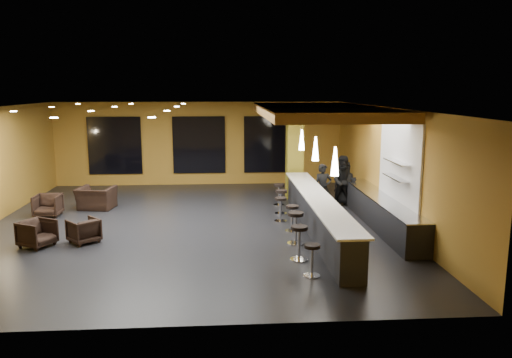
{
  "coord_description": "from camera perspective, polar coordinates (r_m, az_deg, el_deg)",
  "views": [
    {
      "loc": [
        0.96,
        -14.62,
        4.08
      ],
      "look_at": [
        2.0,
        0.5,
        1.3
      ],
      "focal_mm": 35.0,
      "sensor_mm": 36.0,
      "label": 1
    }
  ],
  "objects": [
    {
      "name": "prep_counter",
      "position": [
        15.32,
        14.05,
        -3.71
      ],
      "size": [
        0.7,
        6.0,
        0.86
      ],
      "primitive_type": "cube",
      "color": "black",
      "rests_on": "floor"
    },
    {
      "name": "bar_stool_0",
      "position": [
        11.07,
        6.42,
        -8.74
      ],
      "size": [
        0.37,
        0.37,
        0.73
      ],
      "rotation": [
        0.0,
        0.0,
        -0.02
      ],
      "color": "silver",
      "rests_on": "floor"
    },
    {
      "name": "staff_a",
      "position": [
        16.7,
        7.65,
        -1.02
      ],
      "size": [
        0.59,
        0.39,
        1.6
      ],
      "primitive_type": "imported",
      "rotation": [
        0.0,
        0.0,
        0.01
      ],
      "color": "black",
      "rests_on": "floor"
    },
    {
      "name": "bar_stool_5",
      "position": [
        16.3,
        2.88,
        -2.26
      ],
      "size": [
        0.41,
        0.41,
        0.8
      ],
      "rotation": [
        0.0,
        0.0,
        -0.08
      ],
      "color": "silver",
      "rests_on": "floor"
    },
    {
      "name": "staff_c",
      "position": [
        17.79,
        10.09,
        -0.44
      ],
      "size": [
        0.79,
        0.54,
        1.57
      ],
      "primitive_type": "imported",
      "rotation": [
        0.0,
        0.0,
        -0.05
      ],
      "color": "black",
      "rests_on": "floor"
    },
    {
      "name": "wood_soffit",
      "position": [
        15.93,
        7.14,
        7.73
      ],
      "size": [
        3.6,
        8.0,
        0.28
      ],
      "primitive_type": "cube",
      "color": "#AB7332",
      "rests_on": "ceiling"
    },
    {
      "name": "prep_top",
      "position": [
        15.22,
        14.12,
        -2.05
      ],
      "size": [
        0.72,
        6.0,
        0.03
      ],
      "primitive_type": "cube",
      "color": "silver",
      "rests_on": "prep_counter"
    },
    {
      "name": "wall_front",
      "position": [
        8.45,
        -10.35,
        -5.79
      ],
      "size": [
        12.0,
        0.1,
        3.5
      ],
      "primitive_type": "cube",
      "color": "#A37424",
      "rests_on": "floor"
    },
    {
      "name": "bar_stool_1",
      "position": [
        12.02,
        4.96,
        -6.78
      ],
      "size": [
        0.43,
        0.43,
        0.84
      ],
      "rotation": [
        0.0,
        0.0,
        -0.13
      ],
      "color": "silver",
      "rests_on": "floor"
    },
    {
      "name": "armchair_a",
      "position": [
        14.22,
        -23.73,
        -5.71
      ],
      "size": [
        1.04,
        1.03,
        0.7
      ],
      "primitive_type": "imported",
      "rotation": [
        0.0,
        0.0,
        1.08
      ],
      "color": "black",
      "rests_on": "floor"
    },
    {
      "name": "floor",
      "position": [
        15.22,
        -7.44,
        -5.44
      ],
      "size": [
        12.0,
        13.0,
        0.1
      ],
      "primitive_type": "cube",
      "color": "black",
      "rests_on": "ground"
    },
    {
      "name": "bar_stool_3",
      "position": [
        14.36,
        4.14,
        -4.1
      ],
      "size": [
        0.39,
        0.39,
        0.77
      ],
      "rotation": [
        0.0,
        0.0,
        0.39
      ],
      "color": "silver",
      "rests_on": "floor"
    },
    {
      "name": "wall_back",
      "position": [
        21.32,
        -6.51,
        4.06
      ],
      "size": [
        12.0,
        0.1,
        3.5
      ],
      "primitive_type": "cube",
      "color": "#A37424",
      "rests_on": "floor"
    },
    {
      "name": "pendant_0",
      "position": [
        12.05,
        9.02,
        2.01
      ],
      "size": [
        0.2,
        0.2,
        0.7
      ],
      "primitive_type": "cone",
      "color": "white",
      "rests_on": "wood_soffit"
    },
    {
      "name": "column",
      "position": [
        18.56,
        4.43,
        3.16
      ],
      "size": [
        0.6,
        0.6,
        3.5
      ],
      "primitive_type": "cube",
      "color": "olive",
      "rests_on": "floor"
    },
    {
      "name": "tile_backsplash",
      "position": [
        14.65,
        16.07,
        1.83
      ],
      "size": [
        0.06,
        3.2,
        2.4
      ],
      "primitive_type": "cube",
      "color": "white",
      "rests_on": "wall_right"
    },
    {
      "name": "staff_b",
      "position": [
        17.48,
        10.01,
        -0.27
      ],
      "size": [
        1.01,
        0.88,
        1.78
      ],
      "primitive_type": "imported",
      "rotation": [
        0.0,
        0.0,
        -0.26
      ],
      "color": "black",
      "rests_on": "floor"
    },
    {
      "name": "window_right",
      "position": [
        21.29,
        1.59,
        3.98
      ],
      "size": [
        2.2,
        0.06,
        2.4
      ],
      "primitive_type": "cube",
      "color": "black",
      "rests_on": "wall_back"
    },
    {
      "name": "armchair_d",
      "position": [
        17.84,
        -17.8,
        -2.09
      ],
      "size": [
        1.32,
        1.2,
        0.75
      ],
      "primitive_type": "imported",
      "rotation": [
        0.0,
        0.0,
        2.96
      ],
      "color": "black",
      "rests_on": "floor"
    },
    {
      "name": "window_left",
      "position": [
        21.65,
        -15.83,
        3.69
      ],
      "size": [
        2.2,
        0.06,
        2.4
      ],
      "primitive_type": "cube",
      "color": "black",
      "rests_on": "wall_back"
    },
    {
      "name": "bar_top",
      "position": [
        14.21,
        7.08,
        -2.1
      ],
      "size": [
        0.78,
        8.1,
        0.05
      ],
      "primitive_type": "cube",
      "color": "silver",
      "rests_on": "bar_counter"
    },
    {
      "name": "bar_stool_4",
      "position": [
        15.39,
        2.82,
        -3.12
      ],
      "size": [
        0.38,
        0.38,
        0.76
      ],
      "rotation": [
        0.0,
        0.0,
        -0.34
      ],
      "color": "silver",
      "rests_on": "floor"
    },
    {
      "name": "bar_counter",
      "position": [
        14.33,
        7.03,
        -4.15
      ],
      "size": [
        0.6,
        8.0,
        1.0
      ],
      "primitive_type": "cube",
      "color": "black",
      "rests_on": "floor"
    },
    {
      "name": "bar_stool_6",
      "position": [
        17.5,
        2.64,
        -1.46
      ],
      "size": [
        0.39,
        0.39,
        0.76
      ],
      "rotation": [
        0.0,
        0.0,
        -0.13
      ],
      "color": "silver",
      "rests_on": "floor"
    },
    {
      "name": "armchair_c",
      "position": [
        17.35,
        -22.69,
        -2.8
      ],
      "size": [
        0.78,
        0.8,
        0.72
      ],
      "primitive_type": "imported",
      "rotation": [
        0.0,
        0.0,
        -0.01
      ],
      "color": "black",
      "rests_on": "floor"
    },
    {
      "name": "wall_right",
      "position": [
        15.65,
        15.09,
        1.47
      ],
      "size": [
        0.1,
        13.0,
        3.5
      ],
      "primitive_type": "cube",
      "color": "#A37424",
      "rests_on": "floor"
    },
    {
      "name": "bar_stool_2",
      "position": [
        13.21,
        4.55,
        -5.13
      ],
      "size": [
        0.44,
        0.44,
        0.86
      ],
      "rotation": [
        0.0,
        0.0,
        -0.03
      ],
      "color": "silver",
      "rests_on": "floor"
    },
    {
      "name": "wall_shelf_upper",
      "position": [
        14.41,
        15.82,
        1.9
      ],
      "size": [
        0.3,
        1.5,
        0.03
      ],
      "primitive_type": "cube",
      "color": "silver",
      "rests_on": "wall_right"
    },
    {
      "name": "window_center",
      "position": [
        21.21,
        -6.52,
        3.89
      ],
      "size": [
        2.2,
        0.06,
        2.4
      ],
      "primitive_type": "cube",
      "color": "black",
      "rests_on": "wall_back"
    },
    {
      "name": "armchair_b",
      "position": [
        14.13,
        -19.1,
        -5.59
      ],
      "size": [
        1.0,
        1.01,
        0.66
      ],
      "primitive_type": "imported",
      "rotation": [
        0.0,
        0.0,
        3.87
      ],
      "color": "black",
      "rests_on": "floor"
    },
    {
      "name": "ceiling",
      "position": [
        14.66,
        -7.77,
        8.23
      ],
      "size": [
        12.0,
        13.0,
        0.1
      ],
      "primitive_type": "cube",
      "color": "black"
    },
    {
      "name": "pendant_2",
      "position": [
        16.92,
        5.25,
        4.49
      ],
      "size": [
        0.2,
        0.2,
        0.7
      ],
      "primitive_type": "cone",
      "color": "white",
      "rests_on": "wood_soffit"
    },
    {
      "name": "wall_shelf_lower",
      "position": [
        14.48,
        15.73,
        0.14
      ],
      "size": [
        0.3,
        1.5,
        0.03
      ],
      "primitive_type": "cube",
      "color": "silver",
      "rests_on": "wall_right"
    },
    {
      "name": "pendant_1",
      "position": [
        14.47,
        6.82,
        3.46
      ],
      "size": [
        0.2,
        0.2,
        0.7
      ],
      "primitive_type": "cone",
      "color": "white",
      "rests_on": "wood_soffit"
    }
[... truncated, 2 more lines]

